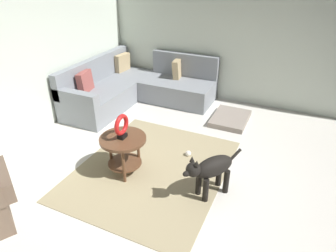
% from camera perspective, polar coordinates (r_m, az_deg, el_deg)
% --- Properties ---
extents(ground_plane, '(6.00, 6.00, 0.10)m').
position_cam_1_polar(ground_plane, '(3.81, 5.51, -12.84)').
color(ground_plane, silver).
extents(wall_back, '(6.00, 0.12, 2.70)m').
position_cam_1_polar(wall_back, '(4.79, -29.55, 11.76)').
color(wall_back, silver).
rests_on(wall_back, ground_plane).
extents(wall_right, '(0.12, 6.00, 2.70)m').
position_cam_1_polar(wall_right, '(5.82, 16.55, 16.82)').
color(wall_right, silver).
rests_on(wall_right, ground_plane).
extents(area_rug, '(2.30, 1.90, 0.01)m').
position_cam_1_polar(area_rug, '(4.09, -3.06, -8.26)').
color(area_rug, tan).
rests_on(area_rug, ground_plane).
extents(sectional_couch, '(2.20, 2.25, 0.88)m').
position_cam_1_polar(sectional_couch, '(5.92, -6.26, 7.30)').
color(sectional_couch, gray).
rests_on(sectional_couch, ground_plane).
extents(side_table, '(0.60, 0.60, 0.54)m').
position_cam_1_polar(side_table, '(3.85, -8.65, -3.82)').
color(side_table, brown).
rests_on(side_table, ground_plane).
extents(torus_sculpture, '(0.28, 0.08, 0.33)m').
position_cam_1_polar(torus_sculpture, '(3.69, -8.99, 0.01)').
color(torus_sculpture, black).
rests_on(torus_sculpture, side_table).
extents(dog_bed_mat, '(0.80, 0.60, 0.09)m').
position_cam_1_polar(dog_bed_mat, '(5.36, 11.97, 1.44)').
color(dog_bed_mat, gray).
rests_on(dog_bed_mat, ground_plane).
extents(dog, '(0.73, 0.52, 0.63)m').
position_cam_1_polar(dog, '(3.50, 8.32, -8.32)').
color(dog, black).
rests_on(dog, ground_plane).
extents(dog_toy_ball, '(0.08, 0.08, 0.08)m').
position_cam_1_polar(dog_toy_ball, '(4.33, 3.95, -5.33)').
color(dog_toy_ball, silver).
rests_on(dog_toy_ball, ground_plane).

